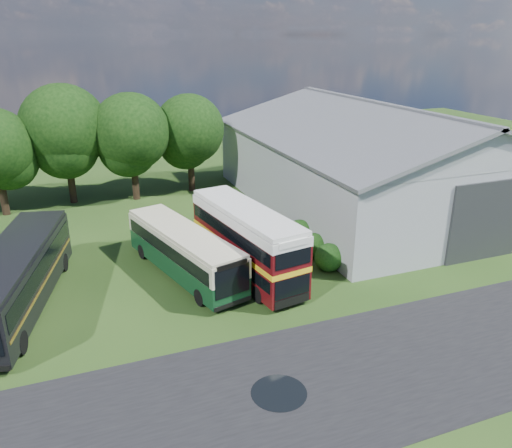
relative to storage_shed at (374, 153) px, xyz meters
name	(u,v)px	position (x,y,z in m)	size (l,w,h in m)	color
ground	(283,343)	(-15.00, -15.98, -4.17)	(120.00, 120.00, 0.00)	#183210
asphalt_road	(378,367)	(-12.00, -18.98, -4.17)	(60.00, 8.00, 0.02)	black
puddle	(279,393)	(-16.50, -18.98, -4.17)	(2.20, 2.20, 0.01)	black
storage_shed	(374,153)	(0.00, 0.00, 0.00)	(18.80, 24.80, 8.15)	gray
tree_mid	(64,128)	(-23.00, 8.82, 2.02)	(6.80, 6.80, 9.60)	black
tree_right_a	(131,132)	(-18.00, 7.82, 1.52)	(6.26, 6.26, 8.83)	black
tree_right_b	(189,129)	(-13.00, 8.62, 1.27)	(5.98, 5.98, 8.45)	black
shrub_front	(328,269)	(-9.40, -9.98, -4.17)	(1.70, 1.70, 1.70)	#194714
shrub_mid	(313,256)	(-9.40, -7.98, -4.17)	(1.60, 1.60, 1.60)	#194714
shrub_back	(299,244)	(-9.40, -5.98, -4.17)	(1.80, 1.80, 1.80)	#194714
bus_green_single	(184,251)	(-17.51, -7.64, -2.68)	(4.86, 10.35, 2.78)	black
bus_maroon_double	(246,242)	(-14.15, -8.85, -2.15)	(3.87, 9.68, 4.05)	black
bus_dark_single	(17,277)	(-26.13, -8.30, -2.46)	(5.31, 11.96, 3.21)	black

